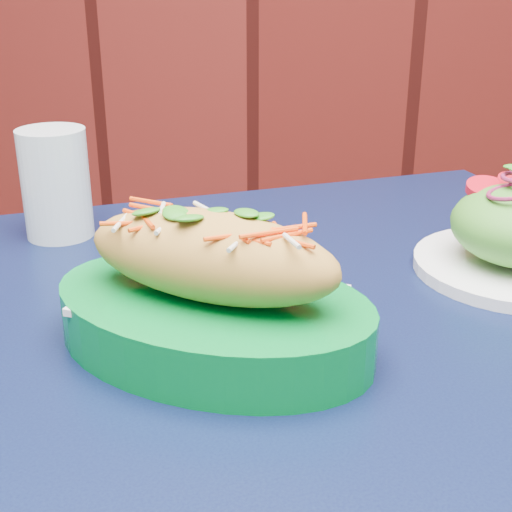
{
  "coord_description": "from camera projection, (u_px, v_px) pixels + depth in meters",
  "views": [
    {
      "loc": [
        0.18,
        1.18,
        1.04
      ],
      "look_at": [
        0.12,
        1.73,
        0.81
      ],
      "focal_mm": 50.0,
      "sensor_mm": 36.0,
      "label": 1
    }
  ],
  "objects": [
    {
      "name": "cafe_table",
      "position": [
        321.0,
        419.0,
        0.63
      ],
      "size": [
        1.05,
        1.05,
        0.75
      ],
      "rotation": [
        0.0,
        0.0,
        0.41
      ],
      "color": "black",
      "rests_on": "ground"
    },
    {
      "name": "water_glass",
      "position": [
        56.0,
        184.0,
        0.79
      ],
      "size": [
        0.08,
        0.08,
        0.12
      ],
      "primitive_type": "cylinder",
      "color": "silver",
      "rests_on": "cafe_table"
    },
    {
      "name": "banh_mi_basket",
      "position": [
        212.0,
        295.0,
        0.56
      ],
      "size": [
        0.31,
        0.25,
        0.12
      ],
      "rotation": [
        0.0,
        0.0,
        -0.33
      ],
      "color": "#007529",
      "rests_on": "cafe_table"
    }
  ]
}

